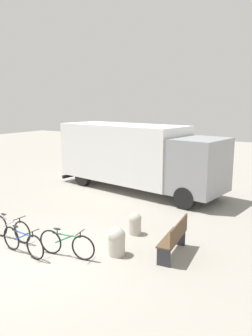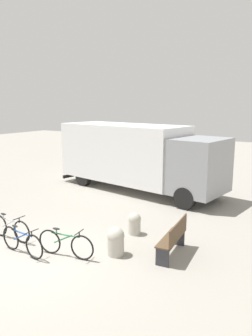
{
  "view_description": "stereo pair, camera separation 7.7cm",
  "coord_description": "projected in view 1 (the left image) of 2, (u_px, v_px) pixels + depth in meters",
  "views": [
    {
      "loc": [
        6.09,
        -5.39,
        3.93
      ],
      "look_at": [
        -0.09,
        4.81,
        1.58
      ],
      "focal_mm": 35.0,
      "sensor_mm": 36.0,
      "label": 1
    },
    {
      "loc": [
        6.16,
        -5.35,
        3.93
      ],
      "look_at": [
        -0.09,
        4.81,
        1.58
      ],
      "focal_mm": 35.0,
      "sensor_mm": 36.0,
      "label": 2
    }
  ],
  "objects": [
    {
      "name": "ground_plane",
      "position": [
        32.0,
        260.0,
        8.38
      ],
      "size": [
        60.0,
        60.0,
        0.0
      ],
      "primitive_type": "plane",
      "color": "gray"
    },
    {
      "name": "bollard_far_bench",
      "position": [
        135.0,
        223.0,
        9.96
      ],
      "size": [
        0.39,
        0.39,
        0.68
      ],
      "color": "#B2AD9E",
      "rests_on": "ground"
    },
    {
      "name": "delivery_truck",
      "position": [
        136.0,
        155.0,
        14.88
      ],
      "size": [
        8.26,
        3.54,
        2.98
      ],
      "rotation": [
        0.0,
        0.0,
        -0.15
      ],
      "color": "white",
      "rests_on": "ground"
    },
    {
      "name": "bicycle_middle",
      "position": [
        23.0,
        242.0,
        8.6
      ],
      "size": [
        1.65,
        0.44,
        0.75
      ],
      "rotation": [
        0.0,
        0.0,
        -0.07
      ],
      "color": "black",
      "rests_on": "ground"
    },
    {
      "name": "bicycle_near",
      "position": [
        11.0,
        228.0,
        9.56
      ],
      "size": [
        1.65,
        0.44,
        0.75
      ],
      "rotation": [
        0.0,
        0.0,
        -0.01
      ],
      "color": "black",
      "rests_on": "ground"
    },
    {
      "name": "park_bench",
      "position": [
        175.0,
        237.0,
        8.52
      ],
      "size": [
        0.55,
        1.5,
        0.95
      ],
      "rotation": [
        0.0,
        0.0,
        1.68
      ],
      "color": "brown",
      "rests_on": "ground"
    },
    {
      "name": "bicycle_far",
      "position": [
        66.0,
        244.0,
        8.48
      ],
      "size": [
        1.63,
        0.44,
        0.75
      ],
      "rotation": [
        0.0,
        0.0,
        0.16
      ],
      "color": "black",
      "rests_on": "ground"
    },
    {
      "name": "bollard_near_bench",
      "position": [
        117.0,
        241.0,
        8.58
      ],
      "size": [
        0.46,
        0.46,
        0.76
      ],
      "color": "#B2AD9E",
      "rests_on": "ground"
    }
  ]
}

